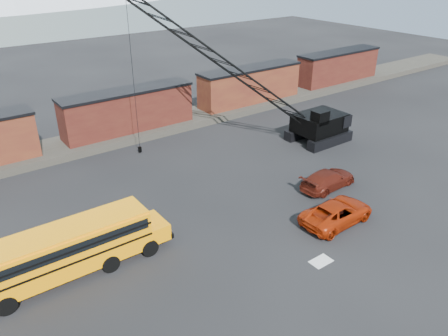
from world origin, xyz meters
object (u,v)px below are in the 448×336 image
object	(u,v)px
school_bus	(70,248)
red_pickup	(337,212)
crawler_crane	(225,64)
maroon_suv	(328,179)

from	to	relation	value
school_bus	red_pickup	size ratio (longest dim) A/B	2.03
school_bus	red_pickup	distance (m)	17.76
school_bus	crawler_crane	world-z (taller)	crawler_crane
red_pickup	school_bus	bearing A→B (deg)	70.64
red_pickup	crawler_crane	distance (m)	16.87
maroon_suv	crawler_crane	xyz separation A→B (m)	(-2.02, 11.29, 7.44)
red_pickup	maroon_suv	bearing A→B (deg)	-42.50
school_bus	crawler_crane	xyz separation A→B (m)	(18.18, 9.54, 6.40)
school_bus	crawler_crane	distance (m)	21.51
maroon_suv	crawler_crane	size ratio (longest dim) A/B	0.27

